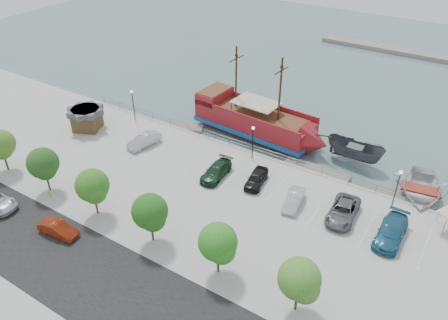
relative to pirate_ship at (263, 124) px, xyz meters
The scene contains 29 objects.
ground 13.38m from the pirate_ship, 80.87° to the right, with size 160.00×160.00×0.00m, color slate.
street 29.16m from the pirate_ship, 85.87° to the right, with size 100.00×8.00×0.04m, color black.
sidewalk 23.19m from the pirate_ship, 84.80° to the right, with size 100.00×4.00×0.05m, color #A3A3A3.
seawall_railing 5.69m from the pirate_ship, 68.27° to the right, with size 50.00×0.06×1.00m.
far_shore 43.67m from the pirate_ship, 73.90° to the left, with size 40.00×3.00×0.80m, color gray.
pirate_ship is the anchor object (origin of this frame).
patrol_boat 11.91m from the pirate_ship, ahead, with size 2.62×6.97×2.70m, color #40434A.
speedboat 20.16m from the pirate_ship, ahead, with size 5.70×7.98×1.65m, color silver.
dock_west 11.26m from the pirate_ship, 159.62° to the right, with size 6.16×1.76×0.35m, color gray.
dock_mid 9.95m from the pirate_ship, 23.27° to the right, with size 7.74×2.21×0.44m, color gray.
dock_east 18.78m from the pirate_ship, 11.95° to the right, with size 7.64×2.18×0.44m, color slate.
shed 22.63m from the pirate_ship, 149.19° to the right, with size 4.58×4.58×2.86m.
street_sedan 27.92m from the pirate_ship, 103.96° to the right, with size 1.38×3.95×1.30m, color maroon.
fire_hydrant 26.68m from the pirate_ship, 116.51° to the right, with size 0.23×0.23×0.66m.
lamp_post_left 17.32m from the pirate_ship, 157.55° to the right, with size 0.36×0.36×4.28m.
lamp_post_mid 7.17m from the pirate_ship, 72.27° to the right, with size 0.36×0.36×4.28m.
lamp_post_right 19.36m from the pirate_ship, 19.95° to the right, with size 0.36×0.36×4.28m.
tree_a 30.52m from the pirate_ship, 130.48° to the right, with size 3.30×3.20×5.00m.
tree_b 26.53m from the pirate_ship, 118.86° to the right, with size 3.30×3.20×5.00m.
tree_c 23.96m from the pirate_ship, 103.96° to the right, with size 3.30×3.20×5.00m.
tree_d 23.29m from the pirate_ship, 86.92° to the right, with size 3.30×3.20×5.00m.
tree_e 24.68m from the pirate_ship, 70.39° to the right, with size 3.30×3.20×5.00m.
tree_f 27.81m from the pirate_ship, 56.62° to the right, with size 3.30×3.20×5.00m.
parked_car_b 15.13m from the pirate_ship, 133.53° to the right, with size 1.53×4.40×1.45m, color #B1B2B3.
parked_car_d 11.74m from the pirate_ship, 87.51° to the right, with size 1.96×4.83×1.40m, color #183821.
parked_car_e 11.62m from the pirate_ship, 65.35° to the right, with size 1.68×4.18×1.42m, color black.
parked_car_f 15.18m from the pirate_ship, 50.33° to the right, with size 1.43×4.09×1.35m, color silver.
parked_car_g 18.10m from the pirate_ship, 36.99° to the right, with size 2.45×5.31×1.48m, color #605F62.
parked_car_h 22.28m from the pirate_ship, 30.79° to the right, with size 2.24×5.50×1.60m, color #22607E.
Camera 1 is at (19.88, -31.05, 27.84)m, focal length 35.00 mm.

